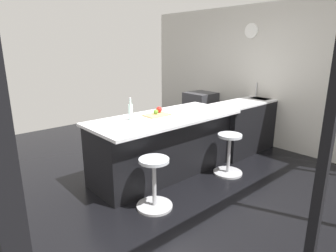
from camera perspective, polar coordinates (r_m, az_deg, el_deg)
ground_plane at (r=4.54m, az=-3.76°, el=-9.19°), size 7.06×7.06×0.00m
interior_partition_left at (r=6.10m, az=16.12°, el=9.71°), size 0.15×5.43×2.67m
sink_cabinet at (r=5.77m, az=16.59°, el=0.61°), size 2.04×0.60×1.21m
oven_range at (r=6.57m, az=6.45°, el=2.75°), size 0.60×0.61×0.90m
kitchen_island at (r=4.34m, az=-0.85°, el=-3.73°), size 2.29×0.99×0.91m
stool_by_window at (r=4.47m, az=11.96°, el=-5.72°), size 0.44×0.44×0.63m
stool_middle at (r=3.51m, az=-2.74°, el=-11.58°), size 0.44×0.44×0.63m
cutting_board at (r=4.22m, az=-2.27°, el=2.21°), size 0.36×0.24×0.02m
apple_green at (r=4.22m, az=-2.42°, el=2.84°), size 0.07×0.07×0.07m
apple_red at (r=4.33m, az=-1.79°, el=3.29°), size 0.09×0.09×0.09m
water_bottle at (r=3.98m, az=-7.45°, el=2.92°), size 0.06×0.06×0.31m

